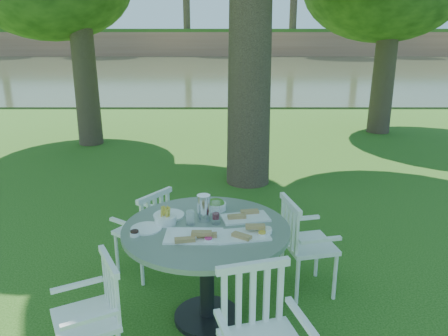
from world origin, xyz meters
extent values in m
plane|color=#18430D|center=(0.00, 0.00, 0.00)|extent=(140.00, 140.00, 0.00)
cylinder|color=black|center=(-0.14, -1.36, 0.02)|extent=(0.56, 0.56, 0.04)
cylinder|color=black|center=(-0.14, -1.36, 0.43)|extent=(0.12, 0.12, 0.77)
cylinder|color=slate|center=(-0.14, -1.36, 0.83)|extent=(1.33, 1.33, 0.04)
cylinder|color=white|center=(1.00, -1.07, 0.22)|extent=(0.04, 0.04, 0.45)
cylinder|color=white|center=(0.91, -0.68, 0.22)|extent=(0.04, 0.04, 0.45)
cylinder|color=white|center=(0.65, -1.15, 0.22)|extent=(0.04, 0.04, 0.45)
cylinder|color=white|center=(0.56, -0.76, 0.22)|extent=(0.04, 0.04, 0.45)
cube|color=white|center=(0.78, -0.92, 0.47)|extent=(0.51, 0.54, 0.04)
cube|color=white|center=(0.59, -0.96, 0.68)|extent=(0.14, 0.46, 0.46)
cylinder|color=white|center=(-0.84, -0.33, 0.22)|extent=(0.03, 0.03, 0.44)
cylinder|color=white|center=(-1.06, -0.64, 0.22)|extent=(0.03, 0.03, 0.44)
cylinder|color=white|center=(-0.55, -0.53, 0.22)|extent=(0.03, 0.03, 0.44)
cylinder|color=white|center=(-0.78, -0.85, 0.22)|extent=(0.03, 0.03, 0.44)
cube|color=white|center=(-0.81, -0.59, 0.46)|extent=(0.59, 0.60, 0.04)
cube|color=white|center=(-0.65, -0.70, 0.66)|extent=(0.29, 0.39, 0.45)
cylinder|color=white|center=(-0.89, -1.74, 0.21)|extent=(0.03, 0.03, 0.43)
cube|color=white|center=(-0.95, -1.99, 0.45)|extent=(0.56, 0.58, 0.04)
cube|color=white|center=(-0.78, -1.90, 0.65)|extent=(0.24, 0.41, 0.44)
cube|color=white|center=(0.18, -2.11, 0.71)|extent=(0.48, 0.17, 0.48)
cube|color=white|center=(-0.23, -1.54, 0.86)|extent=(0.44, 0.27, 0.02)
cube|color=white|center=(0.14, -1.52, 0.86)|extent=(0.44, 0.30, 0.02)
cube|color=white|center=(0.18, -1.20, 0.86)|extent=(0.42, 0.30, 0.02)
cylinder|color=white|center=(-0.61, -1.40, 0.86)|extent=(0.24, 0.24, 0.01)
cylinder|color=white|center=(-0.46, -1.14, 0.86)|extent=(0.26, 0.26, 0.01)
cylinder|color=white|center=(-0.47, -1.29, 0.89)|extent=(0.18, 0.18, 0.07)
cylinder|color=white|center=(-0.07, -1.00, 0.88)|extent=(0.18, 0.18, 0.06)
cylinder|color=silver|center=(-0.16, -1.23, 0.96)|extent=(0.11, 0.11, 0.22)
cylinder|color=white|center=(-0.07, -1.30, 0.95)|extent=(0.07, 0.07, 0.19)
cylinder|color=white|center=(-0.27, -1.32, 0.91)|extent=(0.07, 0.07, 0.12)
cylinder|color=white|center=(-0.27, -1.32, 0.91)|extent=(0.06, 0.06, 0.11)
cylinder|color=white|center=(-0.11, -1.62, 0.87)|extent=(0.06, 0.06, 0.03)
cylinder|color=white|center=(0.29, -1.53, 0.87)|extent=(0.07, 0.07, 0.03)
cylinder|color=white|center=(0.33, -1.47, 0.87)|extent=(0.08, 0.08, 0.03)
cylinder|color=white|center=(-0.68, -1.52, 0.87)|extent=(0.07, 0.07, 0.03)
cube|color=#333C23|center=(0.00, 23.00, 0.00)|extent=(100.00, 28.00, 0.12)
cube|color=#996047|center=(0.00, 38.50, 1.10)|extent=(100.00, 3.00, 2.20)
cube|color=#18430D|center=(0.00, 46.00, 2.35)|extent=(100.00, 18.00, 0.30)
camera|label=1|loc=(0.00, -4.51, 2.34)|focal=35.00mm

